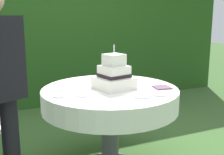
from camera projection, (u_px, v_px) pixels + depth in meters
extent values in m
cube|color=#234C19|center=(50.00, 15.00, 4.52)|extent=(6.11, 0.50, 2.80)
cylinder|color=#4C4C51|center=(110.00, 130.00, 2.67)|extent=(0.16, 0.16, 0.73)
cylinder|color=brown|center=(110.00, 90.00, 2.59)|extent=(1.19, 1.19, 0.03)
cylinder|color=white|center=(110.00, 98.00, 2.61)|extent=(1.22, 1.22, 0.18)
cube|color=white|center=(114.00, 83.00, 2.58)|extent=(0.36, 0.36, 0.10)
cube|color=white|center=(114.00, 71.00, 2.55)|extent=(0.26, 0.26, 0.10)
cube|color=black|center=(114.00, 75.00, 2.56)|extent=(0.27, 0.27, 0.03)
cube|color=white|center=(114.00, 60.00, 2.53)|extent=(0.19, 0.19, 0.10)
sphere|color=#C6599E|center=(116.00, 71.00, 2.71)|extent=(0.07, 0.07, 0.07)
cylinder|color=silver|center=(114.00, 49.00, 2.51)|extent=(0.01, 0.01, 0.08)
cylinder|color=white|center=(59.00, 96.00, 2.32)|extent=(0.11, 0.11, 0.01)
cylinder|color=white|center=(83.00, 95.00, 2.34)|extent=(0.10, 0.10, 0.01)
cylinder|color=white|center=(142.00, 96.00, 2.32)|extent=(0.14, 0.14, 0.01)
cylinder|color=white|center=(160.00, 94.00, 2.38)|extent=(0.14, 0.14, 0.01)
cube|color=#6B4C60|center=(162.00, 87.00, 2.60)|extent=(0.16, 0.16, 0.01)
cylinder|color=white|center=(11.00, 141.00, 2.76)|extent=(0.03, 0.03, 0.45)
cylinder|color=black|center=(12.00, 155.00, 2.07)|extent=(0.12, 0.12, 0.85)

